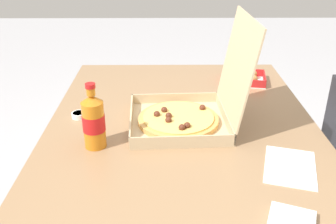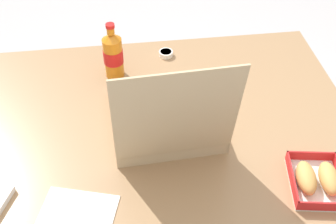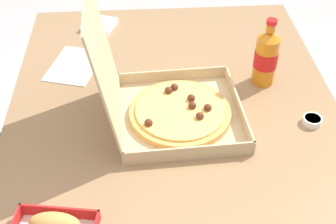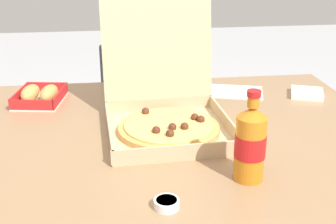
% 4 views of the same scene
% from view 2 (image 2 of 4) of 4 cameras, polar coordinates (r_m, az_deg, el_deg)
% --- Properties ---
extents(dining_table, '(1.32, 0.99, 0.72)m').
position_cam_2_polar(dining_table, '(1.50, -0.64, -3.52)').
color(dining_table, '#997551').
rests_on(dining_table, ground_plane).
extents(pizza_box_open, '(0.37, 0.43, 0.39)m').
position_cam_2_polar(pizza_box_open, '(1.40, -0.27, -0.78)').
color(pizza_box_open, tan).
rests_on(pizza_box_open, dining_table).
extents(bread_side_box, '(0.18, 0.21, 0.06)m').
position_cam_2_polar(bread_side_box, '(1.34, 19.17, -8.40)').
color(bread_side_box, white).
rests_on(bread_side_box, dining_table).
extents(cola_bottle, '(0.07, 0.07, 0.22)m').
position_cam_2_polar(cola_bottle, '(1.62, -7.29, 7.58)').
color(cola_bottle, orange).
rests_on(cola_bottle, dining_table).
extents(paper_menu, '(0.24, 0.20, 0.00)m').
position_cam_2_polar(paper_menu, '(1.26, -11.91, -12.99)').
color(paper_menu, white).
rests_on(paper_menu, dining_table).
extents(dipping_sauce_cup, '(0.06, 0.06, 0.02)m').
position_cam_2_polar(dipping_sauce_cup, '(1.75, -0.28, 7.80)').
color(dipping_sauce_cup, white).
rests_on(dipping_sauce_cup, dining_table).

